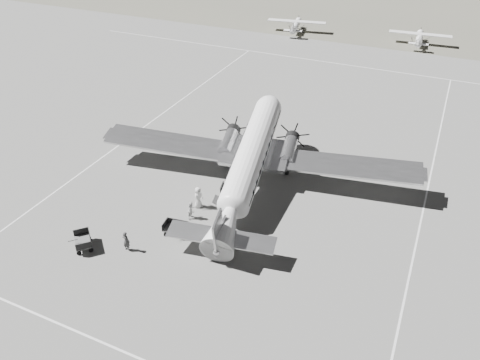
% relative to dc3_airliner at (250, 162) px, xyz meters
% --- Properties ---
extents(ground, '(260.00, 260.00, 0.00)m').
position_rel_dc3_airliner_xyz_m(ground, '(2.49, -4.57, -2.80)').
color(ground, slate).
rests_on(ground, ground).
extents(taxi_line_right, '(0.15, 80.00, 0.01)m').
position_rel_dc3_airliner_xyz_m(taxi_line_right, '(14.49, -4.57, -2.80)').
color(taxi_line_right, silver).
rests_on(taxi_line_right, ground).
extents(taxi_line_left, '(0.15, 60.00, 0.01)m').
position_rel_dc3_airliner_xyz_m(taxi_line_left, '(-15.51, 5.43, -2.80)').
color(taxi_line_left, silver).
rests_on(taxi_line_left, ground).
extents(taxi_line_horizon, '(90.00, 0.15, 0.01)m').
position_rel_dc3_airliner_xyz_m(taxi_line_horizon, '(2.49, 35.43, -2.80)').
color(taxi_line_horizon, silver).
rests_on(taxi_line_horizon, ground).
extents(dc3_airliner, '(32.47, 25.13, 5.60)m').
position_rel_dc3_airliner_xyz_m(dc3_airliner, '(0.00, 0.00, 0.00)').
color(dc3_airliner, silver).
rests_on(dc3_airliner, ground).
extents(light_plane_left, '(11.59, 10.05, 2.12)m').
position_rel_dc3_airliner_xyz_m(light_plane_left, '(-12.07, 48.22, -1.74)').
color(light_plane_left, silver).
rests_on(light_plane_left, ground).
extents(light_plane_right, '(10.42, 8.70, 2.05)m').
position_rel_dc3_airliner_xyz_m(light_plane_right, '(8.51, 49.55, -1.78)').
color(light_plane_right, silver).
rests_on(light_plane_right, ground).
extents(baggage_cart_near, '(2.04, 1.56, 1.06)m').
position_rel_dc3_airliner_xyz_m(baggage_cart_near, '(-2.77, -8.03, -2.27)').
color(baggage_cart_near, '#4E4E4E').
rests_on(baggage_cart_near, ground).
extents(baggage_cart_far, '(2.36, 2.34, 1.10)m').
position_rel_dc3_airliner_xyz_m(baggage_cart_far, '(-8.28, -12.20, -2.25)').
color(baggage_cart_far, '#4E4E4E').
rests_on(baggage_cart_far, ground).
extents(ground_crew, '(0.64, 0.44, 1.68)m').
position_rel_dc3_airliner_xyz_m(ground_crew, '(-5.12, -11.09, -1.96)').
color(ground_crew, '#323232').
rests_on(ground_crew, ground).
extents(ramp_agent, '(0.64, 0.80, 1.57)m').
position_rel_dc3_airliner_xyz_m(ramp_agent, '(-2.63, -5.71, -2.02)').
color(ramp_agent, '#B7B7B4').
rests_on(ramp_agent, ground).
extents(passenger, '(0.72, 1.00, 1.91)m').
position_rel_dc3_airliner_xyz_m(passenger, '(-2.87, -4.14, -1.84)').
color(passenger, silver).
rests_on(passenger, ground).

